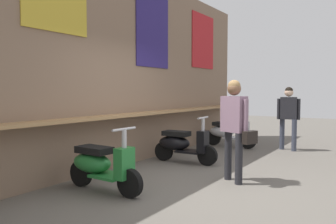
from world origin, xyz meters
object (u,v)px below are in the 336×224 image
object	(u,v)px
scooter_black	(181,144)
shopper_with_handbag	(235,120)
scooter_green	(100,165)
shopper_browsing	(288,112)
scooter_silver	(227,132)

from	to	relation	value
scooter_black	shopper_with_handbag	bearing A→B (deg)	-32.32
scooter_green	shopper_browsing	bearing A→B (deg)	74.71
scooter_green	scooter_black	world-z (taller)	same
shopper_with_handbag	shopper_browsing	world-z (taller)	shopper_with_handbag
scooter_silver	shopper_with_handbag	size ratio (longest dim) A/B	0.85
scooter_silver	shopper_with_handbag	distance (m)	3.56
scooter_silver	shopper_browsing	bearing A→B (deg)	15.09
scooter_green	scooter_silver	xyz separation A→B (m)	(4.72, -0.00, 0.00)
shopper_with_handbag	shopper_browsing	xyz separation A→B (m)	(3.52, -0.00, -0.04)
scooter_black	scooter_silver	xyz separation A→B (m)	(2.38, 0.00, 0.00)
scooter_green	shopper_with_handbag	distance (m)	2.22
scooter_silver	scooter_green	bearing A→B (deg)	-87.89
scooter_black	shopper_with_handbag	world-z (taller)	shopper_with_handbag
scooter_green	shopper_with_handbag	bearing A→B (deg)	47.19
scooter_silver	shopper_with_handbag	xyz separation A→B (m)	(-3.18, -1.48, 0.62)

